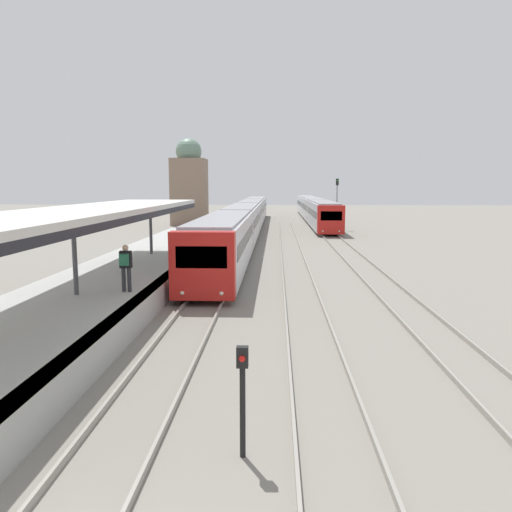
# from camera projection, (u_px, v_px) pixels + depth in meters

# --- Properties ---
(platform_canopy) EXTENTS (4.00, 25.84, 2.89)m
(platform_canopy) POSITION_uv_depth(u_px,v_px,m) (74.00, 214.00, 16.69)
(platform_canopy) COLOR beige
(platform_canopy) RESTS_ON station_platform
(person_on_platform) EXTENTS (0.40, 0.40, 1.66)m
(person_on_platform) POSITION_uv_depth(u_px,v_px,m) (126.00, 264.00, 17.37)
(person_on_platform) COLOR #2D2D33
(person_on_platform) RESTS_ON station_platform
(train_near) EXTENTS (2.54, 59.81, 3.03)m
(train_near) POSITION_uv_depth(u_px,v_px,m) (247.00, 217.00, 48.49)
(train_near) COLOR red
(train_near) RESTS_ON ground_plane
(train_far) EXTENTS (2.50, 44.91, 3.01)m
(train_far) POSITION_uv_depth(u_px,v_px,m) (313.00, 208.00, 67.27)
(train_far) COLOR red
(train_far) RESTS_ON ground_plane
(signal_post_near) EXTENTS (0.20, 0.22, 1.97)m
(signal_post_near) POSITION_uv_depth(u_px,v_px,m) (243.00, 390.00, 8.43)
(signal_post_near) COLOR black
(signal_post_near) RESTS_ON ground_plane
(signal_mast_far) EXTENTS (0.28, 0.29, 5.40)m
(signal_mast_far) POSITION_uv_depth(u_px,v_px,m) (337.00, 198.00, 52.91)
(signal_mast_far) COLOR gray
(signal_mast_far) RESTS_ON ground_plane
(distant_domed_building) EXTENTS (4.00, 4.00, 10.19)m
(distant_domed_building) POSITION_uv_depth(u_px,v_px,m) (189.00, 185.00, 59.28)
(distant_domed_building) COLOR #89705B
(distant_domed_building) RESTS_ON ground_plane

